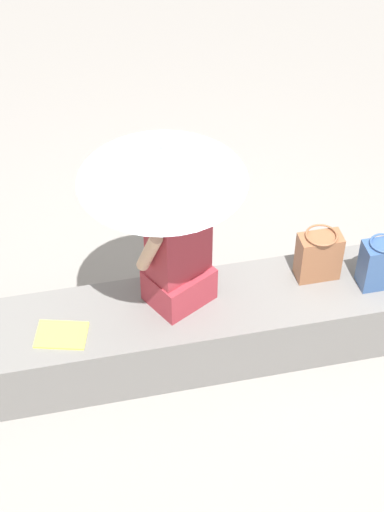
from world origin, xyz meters
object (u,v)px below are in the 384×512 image
at_px(tote_bag_canvas, 379,264).
at_px(parasol, 162,164).
at_px(handbag_black, 319,256).
at_px(magazine, 61,335).
at_px(person_seated, 179,249).

bearing_deg(tote_bag_canvas, parasol, -3.31).
xyz_separation_m(parasol, handbag_black, (-0.92, -0.07, -0.86)).
bearing_deg(parasol, tote_bag_canvas, 176.69).
bearing_deg(magazine, handbag_black, -158.64).
distance_m(person_seated, magazine, 0.81).
bearing_deg(person_seated, magazine, 11.94).
xyz_separation_m(parasol, tote_bag_canvas, (-1.24, 0.07, -0.86)).
distance_m(parasol, magazine, 1.18).
relative_size(person_seated, tote_bag_canvas, 2.77).
xyz_separation_m(person_seated, tote_bag_canvas, (-1.15, 0.12, -0.23)).
relative_size(parasol, tote_bag_canvas, 3.51).
bearing_deg(handbag_black, person_seated, 1.07).
relative_size(person_seated, handbag_black, 2.78).
bearing_deg(magazine, person_seated, -152.77).
bearing_deg(tote_bag_canvas, person_seated, -6.07).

